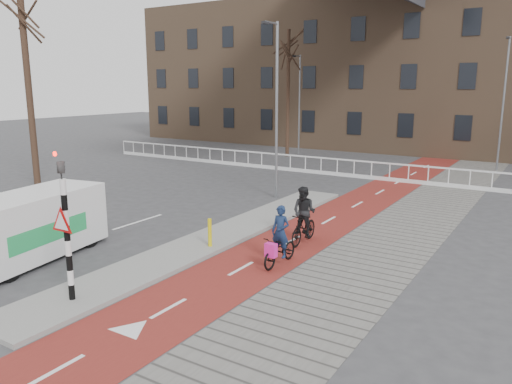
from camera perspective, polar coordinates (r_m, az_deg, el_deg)
The scene contains 16 objects.
ground at distance 13.60m, azimuth -11.88°, elevation -9.94°, with size 120.00×120.00×0.00m, color #38383A.
bike_lane at distance 20.97m, azimuth 10.53°, elevation -1.97°, with size 2.50×60.00×0.01m, color maroon.
sidewalk at distance 20.16m, azimuth 17.94°, elevation -2.95°, with size 3.00×60.00×0.01m, color slate.
curb_island at distance 16.88m, azimuth -4.17°, elevation -5.08°, with size 1.80×16.00×0.12m, color gray.
traffic_signal at distance 12.15m, azimuth -20.96°, elevation -3.29°, with size 0.80×0.80×3.68m.
bollard at distance 15.60m, azimuth -5.30°, elevation -4.63°, with size 0.12×0.12×0.88m, color #D5C10B.
cyclist_near at distance 14.25m, azimuth 2.78°, elevation -6.12°, with size 0.61×1.65×1.74m.
cyclist_far at distance 16.16m, azimuth 5.49°, elevation -3.22°, with size 0.81×1.74×1.87m.
van at distance 16.03m, azimuth -24.42°, elevation -3.49°, with size 2.58×4.81×1.96m.
railing at distance 29.83m, azimuth 3.94°, elevation 2.99°, with size 28.00×0.10×0.99m.
townhouse_row at distance 42.74m, azimuth 16.51°, elevation 15.41°, with size 46.00×10.00×15.90m.
tree_left at distance 26.36m, azimuth -24.55°, elevation 10.78°, with size 0.31×0.31×9.81m, color black.
tree_mid at distance 35.79m, azimuth 3.66°, elevation 11.09°, with size 0.25×0.25×8.77m, color black.
streetlight_near at distance 22.29m, azimuth 2.38°, elevation 9.05°, with size 0.12×0.12×7.68m, color slate.
streetlight_left at distance 36.89m, azimuth 4.98°, elevation 9.82°, with size 0.12×0.12×7.12m, color slate.
streetlight_right at distance 32.91m, azimuth 26.39°, elevation 8.87°, with size 0.12×0.12×7.74m, color slate.
Camera 1 is at (8.88, -8.97, 5.07)m, focal length 35.00 mm.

